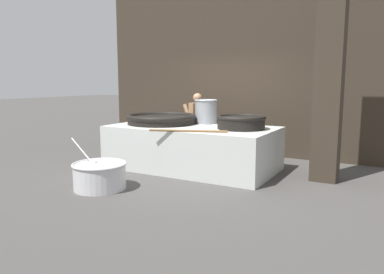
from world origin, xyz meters
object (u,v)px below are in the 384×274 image
Objects in this scene: giant_wok_far at (241,122)px; cook at (197,123)px; giant_wok_near at (161,119)px; prep_bowl_vegetables at (100,175)px; stock_pot at (206,111)px.

giant_wok_far is 0.63× the size of cook.
giant_wok_far is (1.77, 0.02, 0.03)m from giant_wok_near.
cook is (0.30, 1.03, -0.16)m from giant_wok_near.
giant_wok_far is at bearing 52.64° from prep_bowl_vegetables.
stock_pot reaches higher than giant_wok_far.
giant_wok_near is 2.90× the size of stock_pot.
stock_pot is 2.79m from prep_bowl_vegetables.
cook reaches higher than prep_bowl_vegetables.
stock_pot is at bearing 147.85° from cook.
stock_pot reaches higher than giant_wok_near.
giant_wok_far is 1.10m from stock_pot.
cook reaches higher than giant_wok_far.
giant_wok_near is 1.59× the size of giant_wok_far.
prep_bowl_vegetables is (-0.61, -2.58, -0.87)m from stock_pot.
giant_wok_far is 1.80m from cook.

